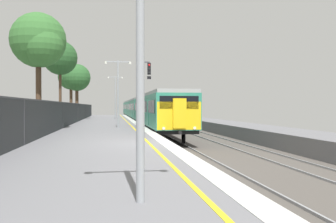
{
  "coord_description": "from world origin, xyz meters",
  "views": [
    {
      "loc": [
        -1.92,
        -15.42,
        1.56
      ],
      "look_at": [
        1.63,
        7.49,
        1.26
      ],
      "focal_mm": 38.86,
      "sensor_mm": 36.0,
      "label": 1
    }
  ],
  "objects_px": {
    "signal_gantry": "(142,86)",
    "platform_lamp_near": "(140,24)",
    "commuter_train_at_platform": "(140,109)",
    "platform_lamp_far": "(115,94)",
    "background_tree_right": "(77,78)",
    "platform_lamp_mid": "(118,87)",
    "background_tree_left": "(40,42)",
    "background_tree_back": "(70,78)",
    "speed_limit_sign": "(140,104)",
    "background_tree_centre": "(60,59)"
  },
  "relations": [
    {
      "from": "signal_gantry",
      "to": "background_tree_left",
      "type": "relative_size",
      "value": 0.68
    },
    {
      "from": "background_tree_back",
      "to": "platform_lamp_far",
      "type": "bearing_deg",
      "value": -37.93
    },
    {
      "from": "platform_lamp_mid",
      "to": "commuter_train_at_platform",
      "type": "bearing_deg",
      "value": 82.05
    },
    {
      "from": "platform_lamp_near",
      "to": "background_tree_left",
      "type": "relative_size",
      "value": 0.62
    },
    {
      "from": "platform_lamp_far",
      "to": "platform_lamp_mid",
      "type": "bearing_deg",
      "value": -90.0
    },
    {
      "from": "speed_limit_sign",
      "to": "background_tree_left",
      "type": "height_order",
      "value": "background_tree_left"
    },
    {
      "from": "background_tree_back",
      "to": "signal_gantry",
      "type": "bearing_deg",
      "value": -70.07
    },
    {
      "from": "platform_lamp_far",
      "to": "commuter_train_at_platform",
      "type": "bearing_deg",
      "value": 48.31
    },
    {
      "from": "background_tree_right",
      "to": "platform_lamp_near",
      "type": "bearing_deg",
      "value": -83.44
    },
    {
      "from": "platform_lamp_near",
      "to": "platform_lamp_far",
      "type": "xyz_separation_m",
      "value": [
        0.0,
        42.93,
        0.4
      ]
    },
    {
      "from": "platform_lamp_far",
      "to": "background_tree_right",
      "type": "height_order",
      "value": "background_tree_right"
    },
    {
      "from": "background_tree_right",
      "to": "background_tree_back",
      "type": "bearing_deg",
      "value": 104.26
    },
    {
      "from": "platform_lamp_mid",
      "to": "background_tree_left",
      "type": "relative_size",
      "value": 0.64
    },
    {
      "from": "platform_lamp_far",
      "to": "background_tree_back",
      "type": "distance_m",
      "value": 8.42
    },
    {
      "from": "speed_limit_sign",
      "to": "platform_lamp_near",
      "type": "height_order",
      "value": "platform_lamp_near"
    },
    {
      "from": "signal_gantry",
      "to": "platform_lamp_near",
      "type": "xyz_separation_m",
      "value": [
        -2.07,
        -24.64,
        -0.43
      ]
    },
    {
      "from": "background_tree_right",
      "to": "background_tree_back",
      "type": "height_order",
      "value": "background_tree_back"
    },
    {
      "from": "commuter_train_at_platform",
      "to": "background_tree_right",
      "type": "relative_size",
      "value": 9.0
    },
    {
      "from": "background_tree_left",
      "to": "platform_lamp_far",
      "type": "bearing_deg",
      "value": 77.52
    },
    {
      "from": "signal_gantry",
      "to": "speed_limit_sign",
      "type": "distance_m",
      "value": 2.99
    },
    {
      "from": "commuter_train_at_platform",
      "to": "background_tree_back",
      "type": "bearing_deg",
      "value": 174.43
    },
    {
      "from": "background_tree_left",
      "to": "background_tree_right",
      "type": "height_order",
      "value": "background_tree_left"
    },
    {
      "from": "signal_gantry",
      "to": "platform_lamp_near",
      "type": "height_order",
      "value": "signal_gantry"
    },
    {
      "from": "speed_limit_sign",
      "to": "platform_lamp_near",
      "type": "relative_size",
      "value": 0.57
    },
    {
      "from": "platform_lamp_near",
      "to": "platform_lamp_far",
      "type": "bearing_deg",
      "value": 90.0
    },
    {
      "from": "signal_gantry",
      "to": "background_tree_right",
      "type": "distance_m",
      "value": 18.53
    },
    {
      "from": "platform_lamp_mid",
      "to": "background_tree_right",
      "type": "bearing_deg",
      "value": 103.32
    },
    {
      "from": "signal_gantry",
      "to": "background_tree_right",
      "type": "height_order",
      "value": "background_tree_right"
    },
    {
      "from": "platform_lamp_far",
      "to": "platform_lamp_near",
      "type": "bearing_deg",
      "value": -90.0
    },
    {
      "from": "platform_lamp_mid",
      "to": "speed_limit_sign",
      "type": "bearing_deg",
      "value": 21.23
    },
    {
      "from": "platform_lamp_near",
      "to": "background_tree_left",
      "type": "bearing_deg",
      "value": 105.07
    },
    {
      "from": "speed_limit_sign",
      "to": "background_tree_back",
      "type": "distance_m",
      "value": 27.29
    },
    {
      "from": "background_tree_centre",
      "to": "commuter_train_at_platform",
      "type": "bearing_deg",
      "value": 52.96
    },
    {
      "from": "signal_gantry",
      "to": "background_tree_back",
      "type": "relative_size",
      "value": 0.7
    },
    {
      "from": "platform_lamp_near",
      "to": "platform_lamp_mid",
      "type": "bearing_deg",
      "value": 90.0
    },
    {
      "from": "signal_gantry",
      "to": "platform_lamp_mid",
      "type": "height_order",
      "value": "signal_gantry"
    },
    {
      "from": "background_tree_left",
      "to": "platform_lamp_near",
      "type": "bearing_deg",
      "value": -74.93
    },
    {
      "from": "signal_gantry",
      "to": "background_tree_back",
      "type": "distance_m",
      "value": 24.85
    },
    {
      "from": "signal_gantry",
      "to": "background_tree_left",
      "type": "height_order",
      "value": "background_tree_left"
    },
    {
      "from": "background_tree_right",
      "to": "commuter_train_at_platform",
      "type": "bearing_deg",
      "value": 31.75
    },
    {
      "from": "commuter_train_at_platform",
      "to": "background_tree_right",
      "type": "height_order",
      "value": "background_tree_right"
    },
    {
      "from": "speed_limit_sign",
      "to": "background_tree_right",
      "type": "bearing_deg",
      "value": 108.36
    },
    {
      "from": "commuter_train_at_platform",
      "to": "background_tree_centre",
      "type": "bearing_deg",
      "value": -127.04
    },
    {
      "from": "commuter_train_at_platform",
      "to": "platform_lamp_mid",
      "type": "bearing_deg",
      "value": -97.95
    },
    {
      "from": "speed_limit_sign",
      "to": "platform_lamp_mid",
      "type": "relative_size",
      "value": 0.55
    },
    {
      "from": "signal_gantry",
      "to": "platform_lamp_near",
      "type": "distance_m",
      "value": 24.73
    },
    {
      "from": "commuter_train_at_platform",
      "to": "background_tree_left",
      "type": "height_order",
      "value": "background_tree_left"
    },
    {
      "from": "commuter_train_at_platform",
      "to": "platform_lamp_far",
      "type": "xyz_separation_m",
      "value": [
        -3.56,
        -3.99,
        2.05
      ]
    },
    {
      "from": "speed_limit_sign",
      "to": "platform_lamp_far",
      "type": "height_order",
      "value": "platform_lamp_far"
    },
    {
      "from": "commuter_train_at_platform",
      "to": "platform_lamp_far",
      "type": "distance_m",
      "value": 5.73
    }
  ]
}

